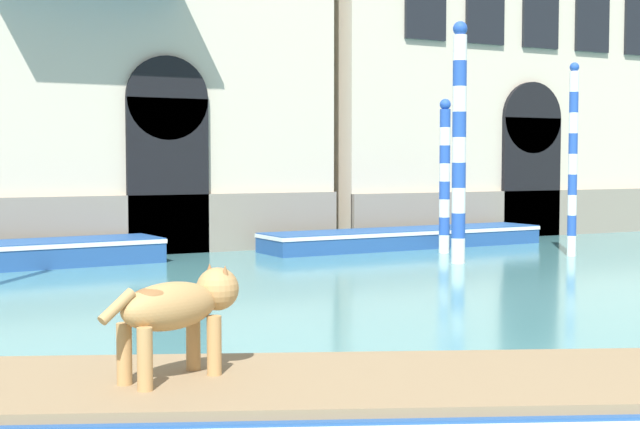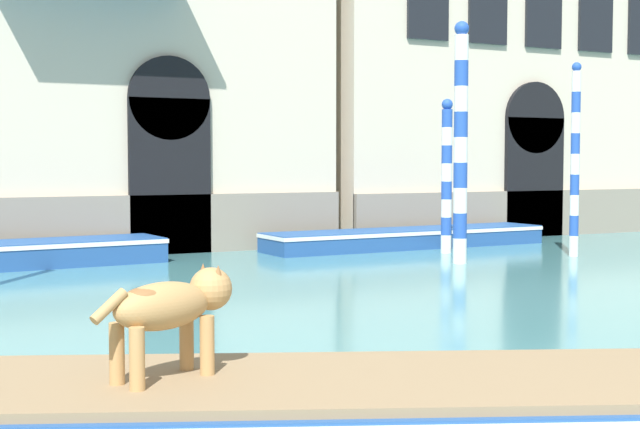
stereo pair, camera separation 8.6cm
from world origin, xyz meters
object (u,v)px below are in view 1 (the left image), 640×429
(boat_foreground, at_px, (427,415))
(mooring_pole_2, at_px, (459,142))
(mooring_pole_1, at_px, (573,159))
(boat_moored_near_palazzo, at_px, (40,253))
(dog_on_deck, at_px, (179,307))
(boat_moored_far, at_px, (405,237))
(mooring_pole_0, at_px, (445,175))

(boat_foreground, bearing_deg, mooring_pole_2, 76.74)
(mooring_pole_1, xyz_separation_m, mooring_pole_2, (-2.88, 0.01, 0.33))
(boat_moored_near_palazzo, bearing_deg, mooring_pole_2, -28.03)
(dog_on_deck, relative_size, mooring_pole_1, 0.26)
(boat_moored_far, height_order, mooring_pole_2, mooring_pole_2)
(mooring_pole_0, relative_size, mooring_pole_2, 0.71)
(boat_moored_far, bearing_deg, mooring_pole_0, -88.13)
(boat_foreground, xyz_separation_m, mooring_pole_2, (6.91, 9.25, 2.05))
(boat_foreground, relative_size, mooring_pole_2, 1.74)
(mooring_pole_1, height_order, mooring_pole_2, mooring_pole_2)
(boat_foreground, distance_m, dog_on_deck, 1.80)
(boat_moored_far, height_order, mooring_pole_0, mooring_pole_0)
(dog_on_deck, distance_m, boat_moored_near_palazzo, 11.82)
(dog_on_deck, xyz_separation_m, mooring_pole_0, (9.28, 10.29, 0.64))
(boat_moored_near_palazzo, height_order, boat_moored_far, boat_moored_near_palazzo)
(mooring_pole_0, bearing_deg, boat_moored_far, 93.96)
(boat_foreground, height_order, boat_moored_near_palazzo, boat_foreground)
(boat_moored_near_palazzo, bearing_deg, boat_foreground, -92.56)
(boat_moored_far, bearing_deg, boat_foreground, -123.91)
(boat_foreground, bearing_deg, dog_on_deck, 178.41)
(boat_foreground, relative_size, mooring_pole_1, 2.01)
(mooring_pole_2, bearing_deg, boat_moored_near_palazzo, 156.46)
(mooring_pole_1, relative_size, mooring_pole_2, 0.86)
(boat_moored_far, xyz_separation_m, mooring_pole_1, (2.10, -3.16, 1.80))
(boat_moored_near_palazzo, distance_m, mooring_pole_0, 8.46)
(boat_moored_far, distance_m, mooring_pole_1, 4.20)
(mooring_pole_1, distance_m, mooring_pole_2, 2.90)
(mooring_pole_0, distance_m, mooring_pole_2, 2.06)
(boat_moored_near_palazzo, height_order, mooring_pole_2, mooring_pole_2)
(boat_moored_far, bearing_deg, dog_on_deck, -130.19)
(boat_foreground, height_order, mooring_pole_0, mooring_pole_0)
(dog_on_deck, relative_size, mooring_pole_0, 0.31)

